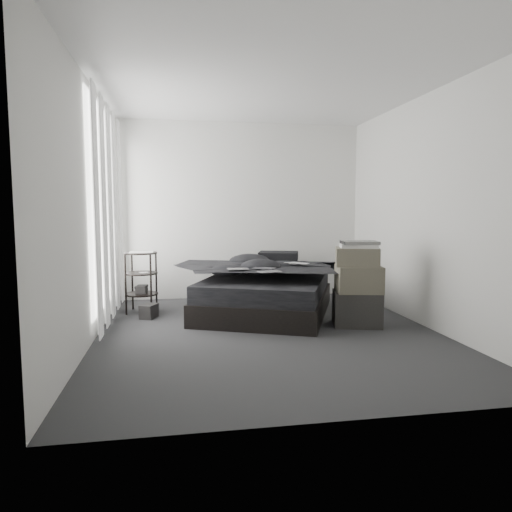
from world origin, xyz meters
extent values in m
cube|color=#2D2E30|center=(0.00, 0.00, 0.00)|extent=(3.60, 4.20, 0.01)
cube|color=white|center=(0.00, 0.00, 2.60)|extent=(3.60, 4.20, 0.01)
cube|color=white|center=(0.00, 2.10, 1.30)|extent=(3.60, 0.01, 2.60)
cube|color=white|center=(0.00, -2.10, 1.30)|extent=(3.60, 0.01, 2.60)
cube|color=white|center=(-1.80, 0.00, 1.30)|extent=(0.01, 4.20, 2.60)
cube|color=white|center=(1.80, 0.00, 1.30)|extent=(0.01, 4.20, 2.60)
cube|color=white|center=(-1.78, 0.90, 1.35)|extent=(0.02, 2.00, 2.30)
cube|color=white|center=(-1.73, 0.90, 1.28)|extent=(0.06, 2.12, 2.48)
cube|color=black|center=(0.16, 0.92, 0.13)|extent=(2.10, 2.35, 0.26)
cube|color=black|center=(0.16, 0.92, 0.37)|extent=(2.03, 2.28, 0.21)
imported|color=black|center=(0.14, 0.88, 0.58)|extent=(1.96, 2.08, 0.23)
cube|color=black|center=(0.41, 1.63, 0.54)|extent=(0.69, 0.59, 0.13)
cube|color=black|center=(0.46, 1.59, 0.66)|extent=(0.63, 0.52, 0.12)
imported|color=silver|center=(0.50, 0.82, 0.71)|extent=(0.36, 0.35, 0.02)
cube|color=black|center=(-0.26, 0.53, 0.70)|extent=(0.25, 0.16, 0.01)
cube|color=black|center=(0.05, 0.55, 0.70)|extent=(0.29, 0.27, 0.01)
cube|color=black|center=(0.06, 0.25, 0.71)|extent=(0.27, 0.21, 0.01)
cylinder|color=black|center=(-1.42, 1.27, 0.38)|extent=(0.48, 0.48, 0.77)
cube|color=white|center=(-1.41, 1.25, 0.77)|extent=(0.30, 0.22, 0.02)
cube|color=black|center=(-1.31, 0.92, 0.08)|extent=(0.23, 0.27, 0.16)
cube|color=black|center=(1.06, 0.15, 0.19)|extent=(0.61, 0.53, 0.39)
cube|color=#595546|center=(1.06, 0.13, 0.54)|extent=(0.55, 0.47, 0.30)
cube|color=#595546|center=(1.04, 0.15, 0.79)|extent=(0.56, 0.50, 0.21)
cube|color=silver|center=(1.06, 0.15, 0.91)|extent=(0.47, 0.41, 0.04)
cube|color=silver|center=(1.06, 0.13, 0.95)|extent=(0.43, 0.36, 0.04)
camera|label=1|loc=(-0.96, -4.69, 1.31)|focal=32.00mm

